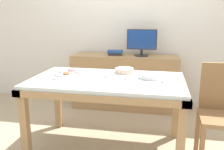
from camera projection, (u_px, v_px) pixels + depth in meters
The scene contains 14 objects.
ground_plane at pixel (108, 147), 2.65m from camera, with size 12.00×12.00×0.00m, color tan.
wall_back at pixel (128, 20), 3.80m from camera, with size 8.00×0.10×2.60m, color white.
dining_table at pixel (107, 88), 2.50m from camera, with size 1.54×0.90×0.75m.
chair at pixel (223, 110), 2.28m from camera, with size 0.43×0.43×0.94m.
sideboard at pixel (125, 82), 3.73m from camera, with size 1.55×0.44×0.80m.
computer_monitor at pixel (142, 43), 3.54m from camera, with size 0.42×0.20×0.38m.
book_stack at pixel (115, 53), 3.65m from camera, with size 0.24×0.19×0.07m.
cake_chocolate_round at pixel (124, 72), 2.66m from camera, with size 0.30×0.30×0.07m.
pastry_platter at pixel (70, 73), 2.68m from camera, with size 0.34×0.34×0.04m.
plate_stack at pixel (150, 76), 2.47m from camera, with size 0.21×0.21×0.05m.
tealight_left_edge at pixel (106, 76), 2.52m from camera, with size 0.04×0.04×0.04m.
tealight_near_front at pixel (125, 79), 2.43m from camera, with size 0.04×0.04×0.04m.
tealight_near_cakes at pixel (55, 79), 2.43m from camera, with size 0.04×0.04×0.04m.
tealight_right_edge at pixel (163, 82), 2.31m from camera, with size 0.04×0.04×0.04m.
Camera 1 is at (0.51, -2.34, 1.37)m, focal length 40.00 mm.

